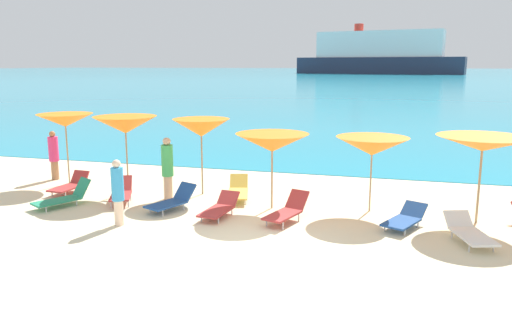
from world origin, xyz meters
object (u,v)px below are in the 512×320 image
(umbrella_2, at_px, (201,128))
(umbrella_5, at_px, (483,144))
(lounge_chair_0, at_px, (70,185))
(lounge_chair_3, at_px, (64,197))
(umbrella_4, at_px, (372,146))
(lounge_chair_7, at_px, (469,232))
(umbrella_3, at_px, (272,143))
(beachgoer_0, at_px, (54,154))
(umbrella_0, at_px, (65,120))
(lounge_chair_10, at_px, (238,190))
(lounge_chair_2, at_px, (172,200))
(lounge_chair_4, at_px, (220,208))
(lounge_chair_6, at_px, (287,210))
(lounge_chair_1, at_px, (405,219))
(lounge_chair_8, at_px, (121,192))
(cruise_ship, at_px, (378,55))
(beachgoer_4, at_px, (167,167))
(beachgoer_3, at_px, (118,191))
(umbrella_1, at_px, (125,125))

(umbrella_2, distance_m, umbrella_5, 7.88)
(lounge_chair_0, bearing_deg, lounge_chair_3, -56.31)
(umbrella_4, relative_size, lounge_chair_7, 1.21)
(umbrella_3, relative_size, beachgoer_0, 1.27)
(umbrella_0, relative_size, lounge_chair_10, 1.33)
(lounge_chair_10, bearing_deg, lounge_chair_2, -146.10)
(lounge_chair_4, distance_m, lounge_chair_6, 1.83)
(lounge_chair_3, xyz_separation_m, beachgoer_0, (-2.41, 2.78, 0.65))
(lounge_chair_3, distance_m, beachgoer_0, 3.74)
(lounge_chair_1, bearing_deg, beachgoer_0, -165.61)
(umbrella_5, height_order, beachgoer_0, umbrella_5)
(umbrella_3, xyz_separation_m, lounge_chair_4, (-1.16, -1.13, -1.63))
(umbrella_2, relative_size, lounge_chair_8, 1.51)
(cruise_ship, bearing_deg, beachgoer_4, -78.76)
(cruise_ship, bearing_deg, beachgoer_3, -78.80)
(umbrella_5, relative_size, lounge_chair_2, 1.42)
(lounge_chair_7, xyz_separation_m, lounge_chair_8, (-9.39, 0.85, 0.07))
(lounge_chair_6, height_order, beachgoer_3, beachgoer_3)
(umbrella_4, height_order, beachgoer_3, umbrella_4)
(lounge_chair_7, bearing_deg, lounge_chair_0, 155.12)
(umbrella_4, xyz_separation_m, lounge_chair_4, (-3.84, -1.56, -1.58))
(lounge_chair_3, bearing_deg, lounge_chair_4, 30.82)
(umbrella_5, relative_size, beachgoer_3, 1.35)
(beachgoer_0, bearing_deg, beachgoer_3, 141.70)
(lounge_chair_4, distance_m, beachgoer_3, 2.68)
(beachgoer_3, bearing_deg, lounge_chair_7, 30.40)
(beachgoer_3, bearing_deg, lounge_chair_3, 178.45)
(umbrella_1, height_order, lounge_chair_3, umbrella_1)
(umbrella_4, xyz_separation_m, lounge_chair_3, (-8.48, -1.79, -1.56))
(lounge_chair_6, bearing_deg, lounge_chair_3, -159.54)
(lounge_chair_2, bearing_deg, umbrella_4, 36.79)
(cruise_ship, bearing_deg, lounge_chair_1, -76.76)
(umbrella_2, bearing_deg, lounge_chair_2, -95.92)
(lounge_chair_2, xyz_separation_m, lounge_chair_6, (3.31, -0.18, 0.03))
(lounge_chair_0, distance_m, lounge_chair_1, 10.19)
(umbrella_2, relative_size, beachgoer_4, 1.26)
(lounge_chair_0, relative_size, beachgoer_0, 0.82)
(lounge_chair_2, distance_m, beachgoer_4, 1.37)
(umbrella_3, bearing_deg, beachgoer_3, -143.58)
(lounge_chair_6, bearing_deg, umbrella_3, 139.85)
(lounge_chair_2, bearing_deg, umbrella_0, -179.72)
(lounge_chair_1, xyz_separation_m, lounge_chair_6, (-2.93, -0.32, 0.07))
(umbrella_5, height_order, lounge_chair_0, umbrella_5)
(umbrella_0, height_order, lounge_chair_1, umbrella_0)
(umbrella_2, bearing_deg, lounge_chair_8, -141.54)
(beachgoer_0, bearing_deg, umbrella_0, 156.26)
(umbrella_0, xyz_separation_m, lounge_chair_6, (8.03, -2.12, -1.86))
(umbrella_3, distance_m, beachgoer_4, 3.35)
(beachgoer_0, bearing_deg, lounge_chair_3, 131.53)
(lounge_chair_4, height_order, lounge_chair_8, lounge_chair_8)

